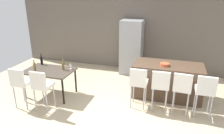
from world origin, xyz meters
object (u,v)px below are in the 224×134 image
Objects in this scene: kitchen_island at (167,80)px; bar_chair_far at (205,90)px; bar_chair_left at (139,81)px; bar_chair_right at (182,87)px; wine_bottle_inner at (35,67)px; dining_chair_near at (21,82)px; wine_bottle_far at (63,65)px; bar_chair_middle at (161,84)px; dining_chair_far at (41,85)px; dining_table at (49,72)px; wine_glass_left at (70,64)px; wine_bottle_right at (42,60)px; refrigerator at (132,47)px; fruit_bowl at (165,64)px.

bar_chair_far is (0.86, -0.82, 0.24)m from kitchen_island.
bar_chair_far is (1.49, -0.00, 0.00)m from bar_chair_left.
wine_bottle_inner is (-3.73, -0.26, 0.17)m from bar_chair_right.
bar_chair_far is at bearing -43.70° from kitchen_island.
wine_bottle_far reaches higher than dining_chair_near.
bar_chair_middle is 1.00× the size of dining_chair_far.
dining_chair_near is (-4.22, -0.84, 0.00)m from bar_chair_far.
bar_chair_right is 3.74m from wine_bottle_inner.
dining_table is at bearing -178.84° from bar_chair_middle.
wine_bottle_far is (-2.71, -0.75, 0.41)m from kitchen_island.
wine_bottle_inner is at bearing -175.34° from bar_chair_middle.
dining_chair_far is 1.07m from wine_glass_left.
kitchen_island is 2.66m from wine_glass_left.
wine_bottle_far is (-3.08, 0.07, 0.17)m from bar_chair_right.
wine_bottle_inner reaches higher than bar_chair_far.
wine_bottle_right is (-4.38, 0.28, 0.16)m from bar_chair_far.
wine_bottle_right is 0.84m from wine_bottle_far.
kitchen_island reaches higher than wine_glass_left.
kitchen_island is at bearing 30.83° from dining_chair_far.
refrigerator is at bearing 132.02° from kitchen_island.
wine_bottle_right reaches higher than wine_glass_left.
kitchen_island is 3.55m from wine_bottle_inner.
bar_chair_right is 3.27× the size of wine_bottle_right.
bar_chair_left is at bearing 17.10° from dining_chair_near.
wine_bottle_inner reaches higher than dining_table.
bar_chair_left reaches higher than wine_glass_left.
bar_chair_middle is 1.00× the size of dining_chair_near.
kitchen_island is at bearing 81.83° from bar_chair_middle.
kitchen_island is 3.25m from dining_chair_far.
dining_chair_far is 0.57× the size of refrigerator.
wine_bottle_far reaches higher than wine_glass_left.
bar_chair_right is 4.43× the size of fruit_bowl.
bar_chair_far is 3.18× the size of wine_bottle_inner.
bar_chair_left is 1.00× the size of dining_chair_near.
wine_glass_left is (0.80, 1.04, 0.17)m from dining_chair_near.
bar_chair_right and dining_chair_near have the same top height.
bar_chair_left reaches higher than kitchen_island.
bar_chair_right is at bearing -56.25° from fruit_bowl.
dining_chair_near and dining_chair_far have the same top height.
dining_chair_far reaches higher than fruit_bowl.
wine_bottle_inner is (-0.58, 0.57, 0.17)m from dining_chair_far.
wine_glass_left is 2.52m from fruit_bowl.
kitchen_island is 1.40× the size of dining_table.
bar_chair_right is (1.01, 0.00, 0.00)m from bar_chair_left.
refrigerator reaches higher than wine_bottle_far.
fruit_bowl is (2.62, 0.62, 0.08)m from wine_bottle_far.
refrigerator is at bearing 58.66° from wine_glass_left.
dining_chair_far is at bearing -162.51° from bar_chair_middle.
dining_table is 5.48× the size of fruit_bowl.
dining_table is (-3.93, -0.06, -0.03)m from bar_chair_far.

